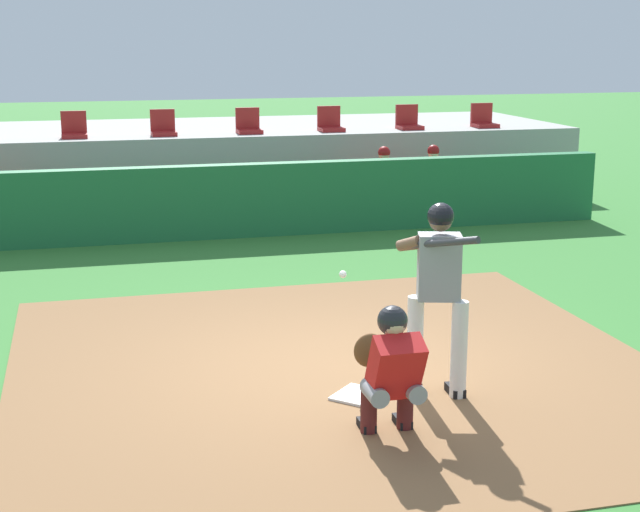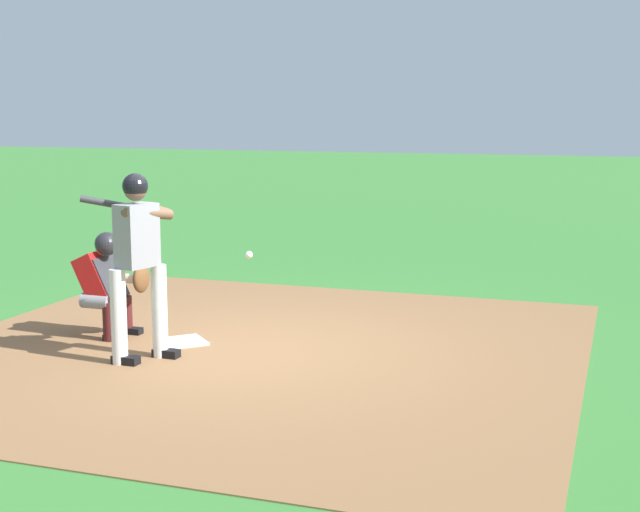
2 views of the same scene
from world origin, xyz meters
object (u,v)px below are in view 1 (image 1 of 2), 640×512
at_px(batter_at_plate, 437,287).
at_px(stadium_seat_7, 484,120).
at_px(dugout_player_2, 386,182).
at_px(stadium_seat_5, 330,124).
at_px(home_plate, 361,396).
at_px(stadium_seat_6, 409,122).
at_px(stadium_seat_3, 163,128).
at_px(stadium_seat_4, 249,126).
at_px(stadium_seat_2, 74,130).
at_px(dugout_player_3, 435,180).
at_px(catcher_crouched, 390,366).

xyz_separation_m(batter_at_plate, stadium_seat_7, (5.00, 10.26, 0.50)).
height_order(dugout_player_2, stadium_seat_5, stadium_seat_5).
height_order(home_plate, stadium_seat_6, stadium_seat_6).
bearing_deg(stadium_seat_3, stadium_seat_6, 0.00).
xyz_separation_m(stadium_seat_3, stadium_seat_4, (1.62, 0.00, 0.00)).
bearing_deg(stadium_seat_2, stadium_seat_3, 0.00).
xyz_separation_m(dugout_player_3, stadium_seat_2, (-6.30, 2.03, 0.86)).
relative_size(stadium_seat_3, stadium_seat_6, 1.00).
distance_m(stadium_seat_3, stadium_seat_7, 6.50).
height_order(dugout_player_3, stadium_seat_7, stadium_seat_7).
xyz_separation_m(catcher_crouched, stadium_seat_4, (0.82, 11.03, 0.93)).
height_order(catcher_crouched, stadium_seat_7, stadium_seat_7).
distance_m(batter_at_plate, catcher_crouched, 1.12).
bearing_deg(stadium_seat_7, catcher_crouched, -117.31).
relative_size(stadium_seat_2, stadium_seat_4, 1.00).
height_order(batter_at_plate, dugout_player_3, batter_at_plate).
distance_m(stadium_seat_6, stadium_seat_7, 1.62).
distance_m(dugout_player_2, stadium_seat_6, 2.48).
xyz_separation_m(home_plate, stadium_seat_2, (-2.44, 10.18, 1.51)).
height_order(batter_at_plate, stadium_seat_3, stadium_seat_3).
height_order(dugout_player_3, stadium_seat_4, stadium_seat_4).
height_order(catcher_crouched, stadium_seat_6, stadium_seat_6).
distance_m(dugout_player_3, stadium_seat_6, 2.22).
height_order(batter_at_plate, stadium_seat_5, stadium_seat_5).
relative_size(stadium_seat_4, stadium_seat_7, 1.00).
xyz_separation_m(batter_at_plate, catcher_crouched, (-0.70, -0.77, -0.43)).
distance_m(catcher_crouched, stadium_seat_6, 11.79).
relative_size(stadium_seat_2, stadium_seat_3, 1.00).
bearing_deg(stadium_seat_5, stadium_seat_2, 180.00).
bearing_deg(stadium_seat_6, stadium_seat_3, 180.00).
bearing_deg(stadium_seat_3, dugout_player_2, -28.56).
relative_size(home_plate, batter_at_plate, 0.24).
xyz_separation_m(dugout_player_2, stadium_seat_3, (-3.74, 2.03, 0.86)).
bearing_deg(stadium_seat_2, catcher_crouched, -77.57).
bearing_deg(batter_at_plate, dugout_player_3, 68.88).
bearing_deg(stadium_seat_7, dugout_player_2, -143.62).
distance_m(stadium_seat_2, stadium_seat_7, 8.12).
bearing_deg(batter_at_plate, stadium_seat_2, 106.96).
bearing_deg(stadium_seat_5, stadium_seat_7, 0.00).
distance_m(dugout_player_2, stadium_seat_3, 4.34).
bearing_deg(home_plate, stadium_seat_4, 85.44).
relative_size(dugout_player_3, stadium_seat_2, 2.71).
distance_m(stadium_seat_2, stadium_seat_6, 6.50).
relative_size(dugout_player_2, dugout_player_3, 1.00).
xyz_separation_m(stadium_seat_4, stadium_seat_5, (1.62, 0.00, 0.00)).
xyz_separation_m(batter_at_plate, dugout_player_2, (2.24, 8.22, -0.36)).
bearing_deg(batter_at_plate, catcher_crouched, -132.20).
bearing_deg(catcher_crouched, dugout_player_2, 71.93).
relative_size(home_plate, stadium_seat_6, 0.92).
height_order(stadium_seat_2, stadium_seat_5, same).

